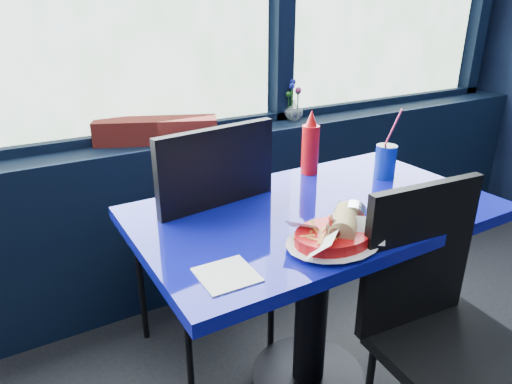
# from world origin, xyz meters

# --- Properties ---
(window_sill) EXTENTS (5.00, 0.26, 0.80)m
(window_sill) POSITION_xyz_m (0.00, 2.87, 0.40)
(window_sill) COLOR black
(window_sill) RESTS_ON ground
(near_table) EXTENTS (1.20, 0.70, 0.75)m
(near_table) POSITION_xyz_m (0.30, 2.00, 0.57)
(near_table) COLOR black
(near_table) RESTS_ON ground
(chair_near_front) EXTENTS (0.45, 0.45, 0.92)m
(chair_near_front) POSITION_xyz_m (0.43, 1.56, 0.53)
(chair_near_front) COLOR black
(chair_near_front) RESTS_ON ground
(chair_near_back) EXTENTS (0.51, 0.52, 1.01)m
(chair_near_back) POSITION_xyz_m (0.04, 2.31, 0.58)
(chair_near_back) COLOR black
(chair_near_back) RESTS_ON ground
(planter_box) EXTENTS (0.55, 0.33, 0.11)m
(planter_box) POSITION_xyz_m (0.05, 2.85, 0.85)
(planter_box) COLOR maroon
(planter_box) RESTS_ON window_sill
(flower_vase) EXTENTS (0.13, 0.13, 0.21)m
(flower_vase) POSITION_xyz_m (0.82, 2.89, 0.86)
(flower_vase) COLOR silver
(flower_vase) RESTS_ON window_sill
(food_basket) EXTENTS (0.30, 0.30, 0.09)m
(food_basket) POSITION_xyz_m (0.18, 1.77, 0.78)
(food_basket) COLOR red
(food_basket) RESTS_ON near_table
(ketchup_bottle) EXTENTS (0.07, 0.07, 0.25)m
(ketchup_bottle) POSITION_xyz_m (0.48, 2.28, 0.86)
(ketchup_bottle) COLOR red
(ketchup_bottle) RESTS_ON near_table
(soda_cup) EXTENTS (0.08, 0.08, 0.27)m
(soda_cup) POSITION_xyz_m (0.70, 2.09, 0.82)
(soda_cup) COLOR #0D2697
(soda_cup) RESTS_ON near_table
(napkin) EXTENTS (0.14, 0.14, 0.00)m
(napkin) POSITION_xyz_m (-0.15, 1.78, 0.75)
(napkin) COLOR white
(napkin) RESTS_ON near_table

